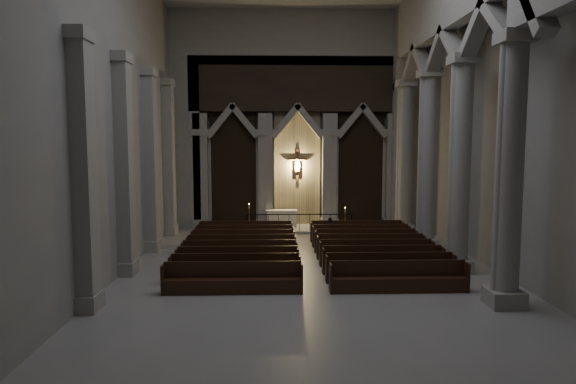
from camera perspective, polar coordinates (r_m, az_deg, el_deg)
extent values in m
plane|color=gray|center=(17.95, 2.86, -10.17)|extent=(24.00, 24.00, 0.00)
cube|color=gray|center=(29.25, 1.03, 7.89)|extent=(14.00, 0.10, 12.00)
cube|color=gray|center=(5.49, 13.66, 16.71)|extent=(14.00, 0.10, 12.00)
cube|color=gray|center=(18.12, -19.97, 8.81)|extent=(0.10, 24.00, 12.00)
cube|color=gray|center=(19.17, 24.55, 8.46)|extent=(0.10, 24.00, 12.00)
cube|color=#9C9992|center=(29.03, -9.65, 2.30)|extent=(0.80, 0.50, 6.40)
cube|color=#9C9992|center=(29.36, -9.55, -3.46)|extent=(1.05, 0.70, 0.50)
cube|color=#9C9992|center=(28.98, -9.72, 6.55)|extent=(1.00, 0.65, 0.35)
cube|color=#9C9992|center=(28.76, -2.52, 2.34)|extent=(0.80, 0.50, 6.40)
cube|color=#9C9992|center=(29.09, -2.50, -3.47)|extent=(1.05, 0.70, 0.50)
cube|color=#9C9992|center=(28.71, -2.54, 6.63)|extent=(1.00, 0.65, 0.35)
cube|color=#9C9992|center=(28.93, 4.63, 2.35)|extent=(0.80, 0.50, 6.40)
cube|color=#9C9992|center=(29.26, 4.58, -3.42)|extent=(1.05, 0.70, 0.50)
cube|color=#9C9992|center=(28.88, 4.67, 6.61)|extent=(1.00, 0.65, 0.35)
cube|color=#9C9992|center=(29.55, 11.59, 2.32)|extent=(0.80, 0.50, 6.40)
cube|color=#9C9992|center=(29.87, 11.48, -3.33)|extent=(1.05, 0.70, 0.50)
cube|color=#9C9992|center=(29.50, 11.68, 6.50)|extent=(1.00, 0.65, 0.35)
cube|color=black|center=(29.17, -6.06, 2.96)|extent=(2.60, 0.15, 7.00)
cube|color=tan|center=(29.12, 1.03, 2.98)|extent=(2.60, 0.15, 7.00)
cube|color=black|center=(29.51, 8.04, 2.97)|extent=(2.60, 0.15, 7.00)
cube|color=black|center=(28.90, 1.08, 11.90)|extent=(12.00, 0.50, 3.00)
cube|color=#9C9992|center=(29.10, -11.26, 4.84)|extent=(1.60, 0.50, 9.00)
cube|color=#9C9992|center=(29.69, 13.15, 4.82)|extent=(1.60, 0.50, 9.00)
cube|color=#9C9992|center=(29.27, 1.09, 16.77)|extent=(14.00, 0.50, 3.00)
plane|color=#E1C865|center=(29.09, 1.04, 2.98)|extent=(1.50, 0.00, 1.50)
cube|color=brown|center=(29.00, 1.04, 2.97)|extent=(0.13, 0.08, 1.80)
cube|color=brown|center=(28.99, 1.05, 3.66)|extent=(1.10, 0.08, 0.13)
cube|color=tan|center=(28.94, 1.05, 2.87)|extent=(0.26, 0.10, 0.60)
sphere|color=tan|center=(28.93, 1.05, 3.66)|extent=(0.17, 0.17, 0.17)
cylinder|color=tan|center=(28.92, 0.54, 3.60)|extent=(0.45, 0.08, 0.08)
cylinder|color=tan|center=(28.94, 1.57, 3.60)|extent=(0.45, 0.08, 0.08)
cube|color=#9C9992|center=(27.98, 12.61, -3.98)|extent=(1.00, 1.00, 0.50)
cylinder|color=#9C9992|center=(27.59, 12.78, 3.72)|extent=(0.70, 0.70, 7.50)
cube|color=#9C9992|center=(27.73, 12.96, 11.70)|extent=(0.95, 0.95, 0.35)
cube|color=#9C9992|center=(24.19, 14.96, -5.57)|extent=(1.00, 1.00, 0.50)
cylinder|color=#9C9992|center=(23.75, 15.19, 3.34)|extent=(0.70, 0.70, 7.50)
cube|color=#9C9992|center=(23.90, 15.45, 12.60)|extent=(0.95, 0.95, 0.35)
cube|color=#9C9992|center=(20.48, 18.18, -7.73)|extent=(1.00, 1.00, 0.50)
cylinder|color=#9C9992|center=(19.96, 18.53, 2.81)|extent=(0.70, 0.70, 7.50)
cube|color=#9C9992|center=(20.14, 18.89, 13.81)|extent=(0.95, 0.95, 0.35)
cube|color=#9C9992|center=(16.91, 22.86, -10.77)|extent=(1.00, 1.00, 0.50)
cylinder|color=#9C9992|center=(16.27, 23.39, 2.01)|extent=(0.70, 0.70, 7.50)
cube|color=#9C9992|center=(16.50, 23.95, 15.47)|extent=(0.95, 0.95, 0.35)
cube|color=#9C9992|center=(29.42, 11.88, 5.03)|extent=(0.55, 1.20, 9.20)
cube|color=#9C9992|center=(27.64, -12.90, -4.10)|extent=(0.60, 1.00, 0.50)
cube|color=#9C9992|center=(27.25, -13.08, 3.69)|extent=(0.50, 0.80, 7.50)
cube|color=#9C9992|center=(27.39, -13.27, 11.76)|extent=(0.60, 1.00, 0.35)
cube|color=#9C9992|center=(23.79, -14.76, -5.75)|extent=(0.60, 1.00, 0.50)
cube|color=#9C9992|center=(23.34, -15.00, 3.31)|extent=(0.50, 0.80, 7.50)
cube|color=#9C9992|center=(23.50, -15.25, 12.72)|extent=(0.60, 1.00, 0.35)
cube|color=#9C9992|center=(20.01, -17.36, -8.02)|extent=(0.60, 1.00, 0.50)
cube|color=#9C9992|center=(19.48, -17.69, 2.77)|extent=(0.50, 0.80, 7.50)
cube|color=#9C9992|center=(19.67, -18.05, 14.04)|extent=(0.60, 1.00, 0.35)
cube|color=#9C9992|center=(16.34, -21.19, -11.29)|extent=(0.60, 1.00, 0.50)
cube|color=#9C9992|center=(15.67, -21.70, 1.95)|extent=(0.50, 0.80, 7.50)
cube|color=#9C9992|center=(15.91, -22.24, 15.92)|extent=(0.60, 1.00, 0.35)
cube|color=#9C9992|center=(28.26, 1.14, -4.10)|extent=(8.50, 2.60, 0.15)
cube|color=silver|center=(28.67, -0.72, -2.93)|extent=(1.62, 0.63, 0.85)
cube|color=silver|center=(28.61, -0.72, -2.05)|extent=(1.75, 0.70, 0.04)
cube|color=black|center=(26.96, 1.27, -2.50)|extent=(5.47, 0.05, 0.05)
cube|color=black|center=(27.03, -4.54, -3.55)|extent=(0.09, 0.09, 1.09)
cube|color=black|center=(27.31, 7.02, -3.48)|extent=(0.09, 0.09, 1.09)
cylinder|color=black|center=(27.02, -3.38, -3.62)|extent=(0.02, 0.02, 1.01)
cylinder|color=black|center=(27.00, -2.22, -3.62)|extent=(0.02, 0.02, 1.01)
cylinder|color=black|center=(27.01, -1.06, -3.62)|extent=(0.02, 0.02, 1.01)
cylinder|color=black|center=(27.02, 0.11, -3.61)|extent=(0.02, 0.02, 1.01)
cylinder|color=black|center=(27.04, 1.27, -3.61)|extent=(0.02, 0.02, 1.01)
cylinder|color=black|center=(27.07, 2.43, -3.60)|extent=(0.02, 0.02, 1.01)
cylinder|color=black|center=(27.12, 3.58, -3.59)|extent=(0.02, 0.02, 1.01)
cylinder|color=black|center=(27.17, 4.73, -3.58)|extent=(0.02, 0.02, 1.01)
cylinder|color=black|center=(27.24, 5.88, -3.56)|extent=(0.02, 0.02, 1.01)
cylinder|color=#A37132|center=(27.45, -4.33, -4.51)|extent=(0.27, 0.27, 0.06)
cylinder|color=#A37132|center=(27.34, -4.34, -3.18)|extent=(0.04, 0.04, 1.29)
cylinder|color=#A37132|center=(27.24, -4.35, -1.85)|extent=(0.13, 0.13, 0.02)
cylinder|color=beige|center=(27.23, -4.35, -1.60)|extent=(0.05, 0.05, 0.22)
sphere|color=#FBD158|center=(27.21, -4.35, -1.32)|extent=(0.05, 0.05, 0.05)
cylinder|color=#A37132|center=(26.82, 6.34, -4.78)|extent=(0.25, 0.25, 0.05)
cylinder|color=#A37132|center=(26.71, 6.36, -3.51)|extent=(0.04, 0.04, 1.20)
cylinder|color=#A37132|center=(26.62, 6.37, -2.23)|extent=(0.13, 0.13, 0.02)
cylinder|color=beige|center=(26.61, 6.37, -2.00)|extent=(0.05, 0.05, 0.21)
sphere|color=#FBD158|center=(26.59, 6.38, -1.73)|extent=(0.05, 0.05, 0.05)
cube|color=black|center=(25.05, -4.69, -5.02)|extent=(4.46, 0.43, 0.48)
cube|color=black|center=(25.16, -4.67, -3.80)|extent=(4.46, 0.07, 0.53)
cube|color=black|center=(25.22, -9.78, -4.46)|extent=(0.06, 0.48, 0.96)
cube|color=black|center=(24.99, 0.44, -4.47)|extent=(0.06, 0.48, 0.96)
cube|color=black|center=(25.35, 7.64, -4.92)|extent=(4.46, 0.43, 0.48)
cube|color=black|center=(25.46, 7.58, -3.72)|extent=(4.46, 0.07, 0.53)
cube|color=black|center=(25.04, 2.59, -4.45)|extent=(0.06, 0.48, 0.96)
cube|color=black|center=(25.76, 12.56, -4.30)|extent=(0.06, 0.48, 0.96)
cube|color=black|center=(23.88, -4.84, -5.56)|extent=(4.46, 0.43, 0.48)
cube|color=black|center=(23.98, -4.82, -4.28)|extent=(4.46, 0.07, 0.53)
cube|color=black|center=(24.06, -10.18, -4.97)|extent=(0.06, 0.48, 0.96)
cube|color=black|center=(23.82, 0.55, -4.98)|extent=(0.06, 0.48, 0.96)
cube|color=black|center=(24.19, 8.10, -5.45)|extent=(4.46, 0.43, 0.48)
cube|color=black|center=(24.30, 8.04, -4.19)|extent=(4.46, 0.07, 0.53)
cube|color=black|center=(23.87, 2.80, -4.97)|extent=(0.06, 0.48, 0.96)
cube|color=black|center=(24.63, 13.25, -4.78)|extent=(0.06, 0.48, 0.96)
cube|color=black|center=(22.71, -5.00, -6.16)|extent=(4.46, 0.43, 0.48)
cube|color=black|center=(22.81, -4.98, -4.81)|extent=(4.46, 0.07, 0.53)
cube|color=black|center=(22.90, -10.62, -5.52)|extent=(0.06, 0.48, 0.96)
cube|color=black|center=(22.64, 0.67, -5.55)|extent=(0.06, 0.48, 0.96)
cube|color=black|center=(23.04, 8.61, -6.03)|extent=(4.46, 0.43, 0.48)
cube|color=black|center=(23.14, 8.54, -4.70)|extent=(4.46, 0.07, 0.53)
cube|color=black|center=(22.70, 3.04, -5.53)|extent=(0.06, 0.48, 0.96)
cube|color=black|center=(23.49, 14.00, -5.31)|extent=(0.06, 0.48, 0.96)
cube|color=black|center=(21.54, -5.18, -6.82)|extent=(4.46, 0.43, 0.48)
cube|color=black|center=(21.64, -5.16, -5.39)|extent=(4.46, 0.07, 0.53)
cube|color=black|center=(21.74, -11.10, -6.14)|extent=(0.06, 0.48, 0.96)
cube|color=black|center=(21.47, 0.80, -6.18)|extent=(0.06, 0.48, 0.96)
cube|color=black|center=(21.89, 9.17, -6.66)|extent=(4.46, 0.43, 0.48)
cube|color=black|center=(21.98, 9.09, -5.27)|extent=(4.46, 0.07, 0.53)
cube|color=black|center=(21.54, 3.31, -6.16)|extent=(0.06, 0.48, 0.96)
cube|color=black|center=(22.37, 14.83, -5.89)|extent=(0.06, 0.48, 0.96)
cube|color=black|center=(20.38, -5.38, -7.55)|extent=(4.46, 0.43, 0.48)
cube|color=black|center=(20.47, -5.36, -6.05)|extent=(4.46, 0.07, 0.53)
cube|color=black|center=(20.59, -11.64, -6.83)|extent=(0.06, 0.48, 0.96)
cube|color=black|center=(20.31, 0.95, -6.88)|extent=(0.06, 0.48, 0.96)
cube|color=black|center=(20.75, 9.80, -7.37)|extent=(4.46, 0.43, 0.48)
cube|color=black|center=(20.83, 9.71, -5.89)|extent=(4.46, 0.07, 0.53)
cube|color=black|center=(20.37, 3.60, -6.85)|extent=(0.06, 0.48, 0.96)
cube|color=black|center=(21.25, 15.75, -6.53)|extent=(0.06, 0.48, 0.96)
cube|color=black|center=(19.22, -5.61, -8.38)|extent=(4.46, 0.43, 0.48)
cube|color=black|center=(19.30, -5.59, -6.78)|extent=(4.46, 0.07, 0.53)
cube|color=black|center=(19.45, -12.25, -7.59)|extent=(0.06, 0.48, 0.96)
cube|color=black|center=(19.14, 1.12, -7.67)|extent=(0.06, 0.48, 0.96)
cube|color=black|center=(19.61, 10.50, -8.16)|extent=(4.46, 0.43, 0.48)
cube|color=black|center=(19.69, 10.40, -6.59)|extent=(4.46, 0.07, 0.53)
cube|color=black|center=(19.21, 3.93, -7.63)|extent=(0.06, 0.48, 0.96)
cube|color=black|center=(20.14, 16.78, -7.24)|extent=(0.06, 0.48, 0.96)
cube|color=black|center=(18.07, -5.87, -9.30)|extent=(4.46, 0.43, 0.48)
cube|color=black|center=(18.14, -5.84, -7.60)|extent=(4.46, 0.07, 0.53)
cube|color=black|center=(18.31, -12.94, -8.45)|extent=(0.06, 0.48, 0.96)
cube|color=black|center=(17.99, 1.31, -8.56)|extent=(0.06, 0.48, 0.96)
cube|color=black|center=(18.48, 11.29, -9.04)|extent=(4.46, 0.43, 0.48)
cube|color=black|center=(18.55, 11.18, -7.38)|extent=(4.46, 0.07, 0.53)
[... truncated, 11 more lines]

